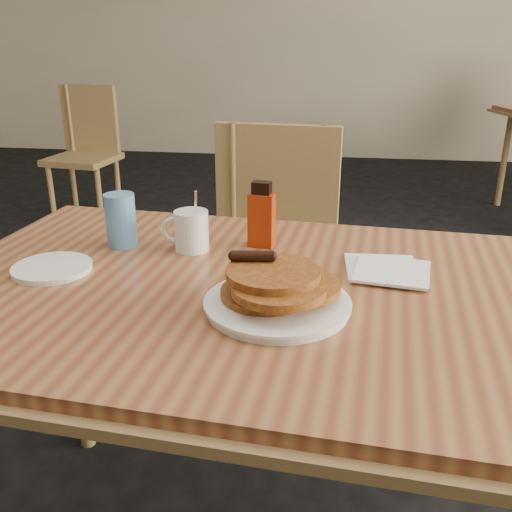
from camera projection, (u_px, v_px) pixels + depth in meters
The scene contains 10 objects.
wall_back at pixel (323, 12), 5.50m from camera, with size 8.00×8.00×0.00m, color beige.
main_table at pixel (244, 302), 1.16m from camera, with size 1.40×1.01×0.75m.
chair_main_far at pixel (273, 243), 1.92m from camera, with size 0.46×0.46×0.94m.
chair_wall_extra at pixel (86, 142), 3.84m from camera, with size 0.46×0.46×0.90m.
pancake_plate at pixel (277, 294), 1.03m from camera, with size 0.27×0.27×0.10m.
coffee_mug at pixel (190, 230), 1.31m from camera, with size 0.11×0.08×0.15m.
syrup_bottle at pixel (262, 217), 1.33m from camera, with size 0.06×0.05×0.16m.
napkin_stack at pixel (387, 270), 1.20m from camera, with size 0.18×0.19×0.01m.
blue_tumbler at pixel (121, 220), 1.34m from camera, with size 0.07×0.07×0.13m, color #5693CA.
side_saucer at pixel (52, 268), 1.21m from camera, with size 0.17×0.17×0.01m, color white.
Camera 1 is at (0.20, -1.02, 1.22)m, focal length 40.00 mm.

